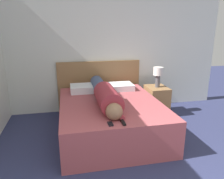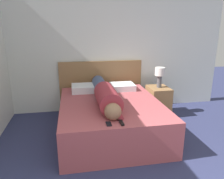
{
  "view_description": "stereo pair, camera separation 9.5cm",
  "coord_description": "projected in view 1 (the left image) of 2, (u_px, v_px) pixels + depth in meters",
  "views": [
    {
      "loc": [
        -0.8,
        -0.61,
        1.73
      ],
      "look_at": [
        -0.12,
        2.54,
        0.8
      ],
      "focal_mm": 35.0,
      "sensor_mm": 36.0,
      "label": 1
    },
    {
      "loc": [
        -0.7,
        -0.63,
        1.73
      ],
      "look_at": [
        -0.12,
        2.54,
        0.8
      ],
      "focal_mm": 35.0,
      "sensor_mm": 36.0,
      "label": 2
    }
  ],
  "objects": [
    {
      "name": "wall_back",
      "position": [
        104.0,
        48.0,
        4.48
      ],
      "size": [
        5.05,
        0.06,
        2.6
      ],
      "color": "silver",
      "rests_on": "ground_plane"
    },
    {
      "name": "bed",
      "position": [
        110.0,
        117.0,
        3.63
      ],
      "size": [
        1.6,
        1.97,
        0.55
      ],
      "color": "#A84C51",
      "rests_on": "ground_plane"
    },
    {
      "name": "headboard",
      "position": [
        100.0,
        86.0,
        4.61
      ],
      "size": [
        1.72,
        0.04,
        1.05
      ],
      "color": "olive",
      "rests_on": "ground_plane"
    },
    {
      "name": "nightstand",
      "position": [
        156.0,
        101.0,
        4.42
      ],
      "size": [
        0.39,
        0.5,
        0.57
      ],
      "color": "olive",
      "rests_on": "ground_plane"
    },
    {
      "name": "table_lamp",
      "position": [
        158.0,
        74.0,
        4.26
      ],
      "size": [
        0.19,
        0.19,
        0.4
      ],
      "color": "#4C4C51",
      "rests_on": "nightstand"
    },
    {
      "name": "person_lying",
      "position": [
        105.0,
        94.0,
        3.46
      ],
      "size": [
        0.33,
        1.76,
        0.33
      ],
      "color": "#936B4C",
      "rests_on": "bed"
    },
    {
      "name": "pillow_near_headboard",
      "position": [
        83.0,
        88.0,
        4.09
      ],
      "size": [
        0.48,
        0.4,
        0.12
      ],
      "color": "white",
      "rests_on": "bed"
    },
    {
      "name": "pillow_second",
      "position": [
        121.0,
        87.0,
        4.24
      ],
      "size": [
        0.46,
        0.4,
        0.11
      ],
      "color": "white",
      "rests_on": "bed"
    },
    {
      "name": "tv_remote",
      "position": [
        123.0,
        123.0,
        2.76
      ],
      "size": [
        0.04,
        0.15,
        0.02
      ],
      "color": "black",
      "rests_on": "bed"
    },
    {
      "name": "cell_phone",
      "position": [
        110.0,
        124.0,
        2.74
      ],
      "size": [
        0.06,
        0.13,
        0.01
      ],
      "color": "black",
      "rests_on": "bed"
    }
  ]
}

